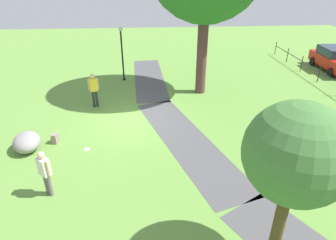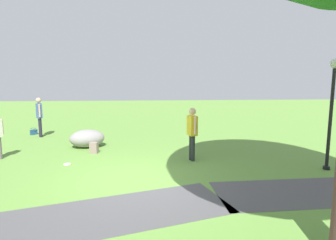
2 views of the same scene
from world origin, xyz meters
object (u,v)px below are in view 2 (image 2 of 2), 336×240
(handbag_on_grass, at_px, (34,132))
(frisbee_on_grass, at_px, (67,164))
(lawn_boulder, at_px, (87,138))
(backpack_by_boulder, at_px, (94,148))
(woman_with_handbag, at_px, (39,114))
(lamp_post, at_px, (332,102))
(passerby_on_path, at_px, (192,130))

(handbag_on_grass, distance_m, frisbee_on_grass, 5.64)
(lawn_boulder, relative_size, backpack_by_boulder, 3.96)
(woman_with_handbag, distance_m, backpack_by_boulder, 4.29)
(lamp_post, bearing_deg, frisbee_on_grass, -7.08)
(passerby_on_path, xyz_separation_m, handbag_on_grass, (6.86, -4.66, -0.89))
(backpack_by_boulder, bearing_deg, handbag_on_grass, -45.70)
(handbag_on_grass, bearing_deg, lawn_boulder, 139.27)
(lamp_post, xyz_separation_m, frisbee_on_grass, (7.96, -0.99, -2.04))
(passerby_on_path, distance_m, backpack_by_boulder, 3.70)
(lawn_boulder, xyz_separation_m, passerby_on_path, (-3.84, 2.07, 0.68))
(lawn_boulder, height_order, woman_with_handbag, woman_with_handbag)
(lawn_boulder, bearing_deg, passerby_on_path, 151.69)
(handbag_on_grass, bearing_deg, frisbee_on_grass, 120.00)
(passerby_on_path, height_order, backpack_by_boulder, passerby_on_path)
(passerby_on_path, relative_size, backpack_by_boulder, 4.41)
(handbag_on_grass, xyz_separation_m, backpack_by_boulder, (-3.44, 3.52, 0.05))
(lawn_boulder, height_order, frisbee_on_grass, lawn_boulder)
(lamp_post, relative_size, frisbee_on_grass, 14.77)
(woman_with_handbag, bearing_deg, lamp_post, 152.48)
(passerby_on_path, bearing_deg, lawn_boulder, -28.31)
(backpack_by_boulder, bearing_deg, passerby_on_path, 161.55)
(lamp_post, xyz_separation_m, lawn_boulder, (7.77, -3.28, -1.70))
(lawn_boulder, distance_m, frisbee_on_grass, 2.32)
(backpack_by_boulder, bearing_deg, woman_with_handbag, -45.67)
(handbag_on_grass, bearing_deg, passerby_on_path, 145.78)
(lamp_post, height_order, frisbee_on_grass, lamp_post)
(passerby_on_path, relative_size, frisbee_on_grass, 7.90)
(lamp_post, relative_size, woman_with_handbag, 1.84)
(passerby_on_path, relative_size, handbag_on_grass, 4.58)
(handbag_on_grass, distance_m, backpack_by_boulder, 4.92)
(lawn_boulder, xyz_separation_m, handbag_on_grass, (3.01, -2.59, -0.20))
(frisbee_on_grass, bearing_deg, passerby_on_path, -176.91)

